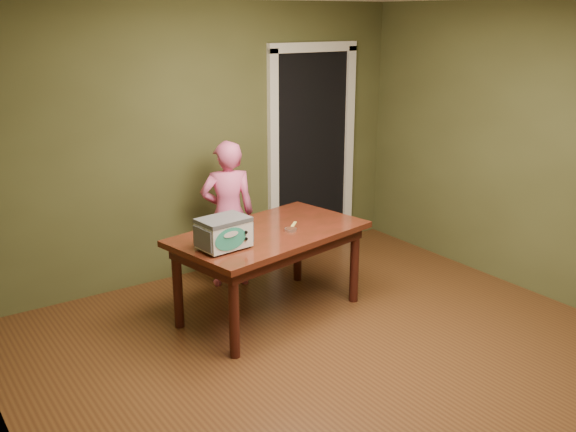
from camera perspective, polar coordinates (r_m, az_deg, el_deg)
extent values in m
plane|color=#573318|center=(4.72, 7.29, -14.09)|extent=(5.00, 5.00, 0.00)
cube|color=#4E522C|center=(6.22, -7.71, 6.52)|extent=(4.50, 0.02, 2.60)
cube|color=#4E522C|center=(3.22, -23.45, -5.11)|extent=(0.02, 5.00, 2.60)
cube|color=black|center=(7.18, 0.60, 6.08)|extent=(0.90, 0.60, 2.10)
cube|color=black|center=(6.93, 2.10, 5.66)|extent=(0.90, 0.02, 2.10)
cube|color=white|center=(6.63, -1.32, 5.14)|extent=(0.10, 0.06, 2.20)
cube|color=white|center=(7.22, 5.38, 6.07)|extent=(0.10, 0.06, 2.20)
cube|color=white|center=(6.78, 2.28, 14.78)|extent=(1.10, 0.06, 0.10)
cube|color=#3D1B0D|center=(5.33, -1.65, -1.58)|extent=(1.74, 1.18, 0.05)
cube|color=black|center=(5.35, -1.65, -2.34)|extent=(1.60, 1.04, 0.10)
cylinder|color=black|center=(4.80, -4.83, -8.71)|extent=(0.08, 0.08, 0.70)
cylinder|color=black|center=(5.30, -9.78, -6.27)|extent=(0.08, 0.08, 0.70)
cylinder|color=black|center=(5.72, 5.92, -4.32)|extent=(0.08, 0.08, 0.70)
cylinder|color=black|center=(6.15, 0.86, -2.64)|extent=(0.08, 0.08, 0.70)
cylinder|color=#4C4F54|center=(4.78, -6.50, -3.51)|extent=(0.03, 0.03, 0.02)
cylinder|color=#4C4F54|center=(4.94, -7.80, -2.88)|extent=(0.03, 0.03, 0.02)
cylinder|color=#4C4F54|center=(4.95, -3.60, -2.72)|extent=(0.03, 0.03, 0.02)
cylinder|color=#4C4F54|center=(5.10, -4.95, -2.13)|extent=(0.03, 0.03, 0.02)
cube|color=silver|center=(4.90, -5.74, -1.58)|extent=(0.39, 0.30, 0.21)
cube|color=#4C4F54|center=(4.87, -5.77, -0.36)|extent=(0.40, 0.30, 0.03)
cube|color=#4C4F54|center=(4.80, -7.60, -2.06)|extent=(0.04, 0.23, 0.16)
cube|color=#4C4F54|center=(5.01, -3.95, -1.13)|extent=(0.04, 0.23, 0.16)
ellipsoid|color=teal|center=(4.78, -5.12, -2.06)|extent=(0.28, 0.04, 0.17)
cylinder|color=black|center=(4.85, -3.76, -1.45)|extent=(0.03, 0.02, 0.03)
cylinder|color=black|center=(4.87, -3.75, -2.04)|extent=(0.02, 0.01, 0.02)
cylinder|color=silver|center=(5.31, 0.24, -1.22)|extent=(0.10, 0.10, 0.02)
cylinder|color=#482418|center=(5.31, 0.24, -1.15)|extent=(0.09, 0.09, 0.01)
cube|color=#D5C55C|center=(5.45, 0.48, -0.81)|extent=(0.15, 0.14, 0.01)
imported|color=pink|center=(5.98, -5.35, 0.17)|extent=(0.59, 0.48, 1.39)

